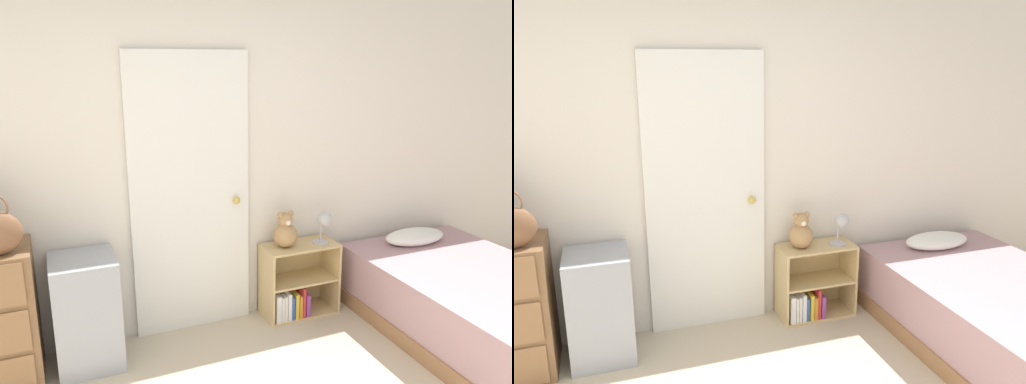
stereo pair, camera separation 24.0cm
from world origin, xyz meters
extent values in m
cube|color=silver|center=(0.00, 2.05, 1.27)|extent=(10.00, 0.06, 2.55)
cube|color=white|center=(0.08, 1.99, 1.00)|extent=(0.86, 0.04, 2.01)
sphere|color=gold|center=(0.41, 1.95, 0.95)|extent=(0.06, 0.06, 0.06)
cube|color=#999EA8|center=(-0.69, 1.79, 0.37)|extent=(0.40, 0.42, 0.74)
cube|color=tan|center=(0.61, 1.85, 0.29)|extent=(0.02, 0.29, 0.57)
cube|color=tan|center=(1.17, 1.85, 0.29)|extent=(0.02, 0.29, 0.57)
cube|color=tan|center=(0.89, 1.85, 0.01)|extent=(0.55, 0.29, 0.02)
cube|color=tan|center=(0.89, 1.85, 0.29)|extent=(0.55, 0.29, 0.02)
cube|color=tan|center=(0.89, 1.85, 0.56)|extent=(0.55, 0.29, 0.02)
cube|color=tan|center=(0.89, 1.99, 0.29)|extent=(0.58, 0.01, 0.57)
cube|color=white|center=(0.66, 1.82, 0.12)|extent=(0.04, 0.21, 0.21)
cube|color=white|center=(0.69, 1.83, 0.12)|extent=(0.02, 0.22, 0.20)
cube|color=white|center=(0.72, 1.81, 0.12)|extent=(0.02, 0.18, 0.20)
cube|color=white|center=(0.75, 1.84, 0.13)|extent=(0.03, 0.23, 0.22)
cube|color=#3359B2|center=(0.78, 1.80, 0.11)|extent=(0.02, 0.16, 0.18)
cube|color=gold|center=(0.81, 1.84, 0.12)|extent=(0.03, 0.24, 0.20)
cube|color=orange|center=(0.84, 1.82, 0.11)|extent=(0.03, 0.21, 0.18)
cube|color=red|center=(0.87, 1.82, 0.14)|extent=(0.02, 0.19, 0.24)
cube|color=#8C3F8C|center=(0.91, 1.82, 0.11)|extent=(0.03, 0.21, 0.18)
sphere|color=tan|center=(0.76, 1.85, 0.66)|extent=(0.19, 0.19, 0.19)
sphere|color=tan|center=(0.76, 1.85, 0.79)|extent=(0.11, 0.11, 0.11)
sphere|color=silver|center=(0.76, 1.80, 0.78)|extent=(0.04, 0.04, 0.04)
sphere|color=tan|center=(0.72, 1.85, 0.83)|extent=(0.05, 0.05, 0.05)
sphere|color=tan|center=(0.80, 1.85, 0.83)|extent=(0.05, 0.05, 0.05)
cylinder|color=#B2B2B7|center=(1.05, 1.82, 0.58)|extent=(0.12, 0.12, 0.01)
cylinder|color=#B2B2B7|center=(1.05, 1.82, 0.66)|extent=(0.01, 0.01, 0.15)
sphere|color=#B2B2B7|center=(1.08, 1.81, 0.77)|extent=(0.11, 0.11, 0.11)
cube|color=#996B47|center=(1.90, 1.09, 0.06)|extent=(1.22, 1.82, 0.12)
cube|color=#B28C93|center=(1.90, 1.09, 0.30)|extent=(1.18, 1.76, 0.36)
ellipsoid|color=white|center=(1.90, 1.74, 0.53)|extent=(0.55, 0.28, 0.12)
camera|label=1|loc=(-0.84, -1.32, 1.93)|focal=35.00mm
camera|label=2|loc=(-0.61, -1.41, 1.93)|focal=35.00mm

